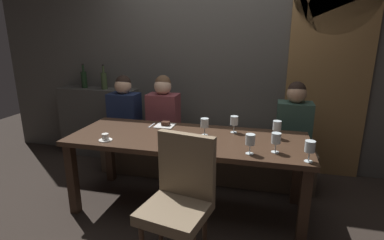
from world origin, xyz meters
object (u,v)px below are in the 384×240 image
Objects in this scene: diner_far_end at (294,118)px; wine_bottle_dark_red at (84,79)px; wine_glass_near_right at (205,123)px; espresso_cup at (105,138)px; wine_glass_near_left at (310,147)px; wine_glass_far_left at (277,126)px; chair_near_side at (180,194)px; wine_glass_end_left at (234,121)px; diner_bearded at (163,109)px; banquette_bench at (203,159)px; dessert_plate at (165,125)px; dining_table at (188,145)px; diner_redhead at (124,107)px; wine_bottle_pale_label at (104,80)px; wine_glass_end_right at (250,140)px; fork_on_table at (152,125)px; wine_glass_far_right at (276,139)px.

diner_far_end is 2.77m from wine_bottle_dark_red.
wine_glass_near_right is 1.37× the size of espresso_cup.
wine_bottle_dark_red is at bearing 152.74° from wine_glass_near_right.
wine_glass_near_left and wine_glass_far_left have the same top height.
wine_glass_near_right is at bearing 89.36° from chair_near_side.
wine_glass_near_right is (-0.66, -0.08, 0.00)m from wine_glass_far_left.
diner_far_end is 0.74m from wine_glass_end_left.
wine_bottle_dark_red is (-1.26, 0.36, 0.26)m from diner_bearded.
dessert_plate is (-0.31, -0.44, 0.53)m from banquette_bench.
diner_redhead reaches higher than dining_table.
chair_near_side is at bearing -90.64° from wine_glass_near_right.
chair_near_side is 1.02m from wine_glass_near_left.
wine_bottle_dark_red reaches higher than chair_near_side.
wine_bottle_dark_red is 1.73m from espresso_cup.
wine_glass_end_right is at bearing -32.87° from wine_bottle_pale_label.
diner_redhead is 1.86m from wine_glass_end_right.
wine_glass_far_left is 0.49m from wine_glass_end_right.
fork_on_table is at bearing -38.35° from wine_bottle_pale_label.
wine_glass_far_left reaches higher than fork_on_table.
diner_redhead is at bearing -35.73° from wine_bottle_pale_label.
wine_glass_far_right reaches higher than banquette_bench.
wine_glass_near_right is at bearing 155.04° from wine_glass_near_left.
banquette_bench is 15.24× the size of wine_glass_near_right.
wine_glass_near_left is at bearing -24.96° from wine_glass_near_right.
diner_far_end is at bearing -7.81° from wine_bottle_pale_label.
banquette_bench is at bearing 55.07° from espresso_cup.
wine_glass_far_right is 0.96× the size of fork_on_table.
wine_glass_end_right reaches higher than fork_on_table.
chair_near_side is at bearing -48.15° from wine_bottle_pale_label.
wine_bottle_pale_label is 2.39m from wine_glass_far_left.
diner_bearded is at bearing 157.30° from wine_glass_far_left.
wine_bottle_dark_red is 2.72× the size of espresso_cup.
wine_glass_far_right is 0.21m from wine_glass_end_right.
diner_far_end is (1.98, -0.02, 0.00)m from diner_redhead.
dessert_plate is at bearing 174.88° from wine_glass_far_left.
dining_table is at bearing -150.89° from wine_glass_near_right.
espresso_cup is at bearing -124.63° from dessert_plate.
wine_bottle_pale_label is at bearing 149.16° from wine_glass_near_right.
wine_glass_near_right is at bearing -172.98° from wine_glass_far_left.
banquette_bench is at bearing 95.39° from chair_near_side.
fork_on_table reaches higher than dining_table.
diner_redhead reaches higher than fork_on_table.
wine_glass_far_right is (1.27, -0.90, 0.05)m from diner_bearded.
chair_near_side is at bearing -126.97° from wine_glass_far_left.
wine_glass_far_right reaches higher than fork_on_table.
dining_table is at bearing 165.65° from wine_glass_far_right.
chair_near_side is 1.32× the size of diner_far_end.
banquette_bench is 1.68m from wine_bottle_pale_label.
dessert_plate is at bearing -161.96° from diner_far_end.
diner_bearded is 4.45× the size of fork_on_table.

